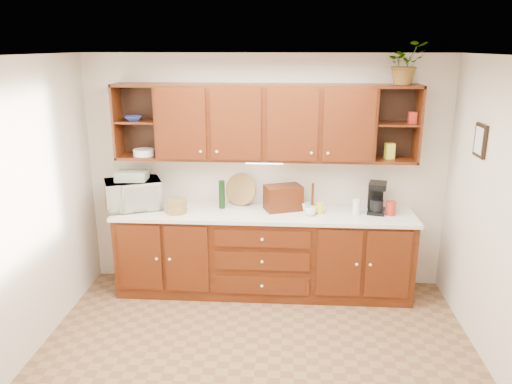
# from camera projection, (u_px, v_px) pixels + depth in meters

# --- Properties ---
(floor) EXTENTS (4.00, 4.00, 0.00)m
(floor) POSITION_uv_depth(u_px,v_px,m) (255.00, 370.00, 4.28)
(floor) COLOR brown
(floor) RESTS_ON ground
(ceiling) EXTENTS (4.00, 4.00, 0.00)m
(ceiling) POSITION_uv_depth(u_px,v_px,m) (254.00, 56.00, 3.54)
(ceiling) COLOR white
(ceiling) RESTS_ON back_wall
(back_wall) EXTENTS (4.00, 0.00, 4.00)m
(back_wall) POSITION_uv_depth(u_px,v_px,m) (265.00, 173.00, 5.58)
(back_wall) COLOR beige
(back_wall) RESTS_ON floor
(left_wall) EXTENTS (0.00, 3.50, 3.50)m
(left_wall) POSITION_uv_depth(u_px,v_px,m) (8.00, 222.00, 4.03)
(left_wall) COLOR beige
(left_wall) RESTS_ON floor
(base_cabinets) EXTENTS (3.20, 0.60, 0.90)m
(base_cabinets) POSITION_uv_depth(u_px,v_px,m) (264.00, 254.00, 5.54)
(base_cabinets) COLOR #351406
(base_cabinets) RESTS_ON floor
(countertop) EXTENTS (3.24, 0.64, 0.04)m
(countertop) POSITION_uv_depth(u_px,v_px,m) (264.00, 214.00, 5.39)
(countertop) COLOR silver
(countertop) RESTS_ON base_cabinets
(upper_cabinets) EXTENTS (3.20, 0.33, 0.80)m
(upper_cabinets) POSITION_uv_depth(u_px,v_px,m) (266.00, 122.00, 5.26)
(upper_cabinets) COLOR #351406
(upper_cabinets) RESTS_ON back_wall
(undercabinet_light) EXTENTS (0.40, 0.05, 0.02)m
(undercabinet_light) POSITION_uv_depth(u_px,v_px,m) (264.00, 162.00, 5.33)
(undercabinet_light) COLOR white
(undercabinet_light) RESTS_ON upper_cabinets
(framed_picture) EXTENTS (0.03, 0.24, 0.30)m
(framed_picture) POSITION_uv_depth(u_px,v_px,m) (480.00, 141.00, 4.49)
(framed_picture) COLOR black
(framed_picture) RESTS_ON right_wall
(wicker_basket) EXTENTS (0.24, 0.24, 0.15)m
(wicker_basket) POSITION_uv_depth(u_px,v_px,m) (176.00, 206.00, 5.35)
(wicker_basket) COLOR olive
(wicker_basket) RESTS_ON countertop
(microwave) EXTENTS (0.69, 0.60, 0.32)m
(microwave) POSITION_uv_depth(u_px,v_px,m) (133.00, 194.00, 5.47)
(microwave) COLOR beige
(microwave) RESTS_ON countertop
(towel_stack) EXTENTS (0.34, 0.26, 0.10)m
(towel_stack) POSITION_uv_depth(u_px,v_px,m) (132.00, 176.00, 5.41)
(towel_stack) COLOR tan
(towel_stack) RESTS_ON microwave
(wine_bottle) EXTENTS (0.08, 0.08, 0.31)m
(wine_bottle) POSITION_uv_depth(u_px,v_px,m) (222.00, 195.00, 5.48)
(wine_bottle) COLOR black
(wine_bottle) RESTS_ON countertop
(woven_tray) EXTENTS (0.37, 0.20, 0.36)m
(woven_tray) POSITION_uv_depth(u_px,v_px,m) (241.00, 204.00, 5.64)
(woven_tray) COLOR olive
(woven_tray) RESTS_ON countertop
(bread_box) EXTENTS (0.45, 0.36, 0.27)m
(bread_box) POSITION_uv_depth(u_px,v_px,m) (283.00, 198.00, 5.44)
(bread_box) COLOR #351406
(bread_box) RESTS_ON countertop
(mug_tree) EXTENTS (0.30, 0.30, 0.33)m
(mug_tree) POSITION_uv_depth(u_px,v_px,m) (312.00, 208.00, 5.35)
(mug_tree) COLOR #351406
(mug_tree) RESTS_ON countertop
(canister_red) EXTENTS (0.10, 0.10, 0.15)m
(canister_red) POSITION_uv_depth(u_px,v_px,m) (391.00, 208.00, 5.28)
(canister_red) COLOR #AC2719
(canister_red) RESTS_ON countertop
(canister_white) EXTENTS (0.09, 0.09, 0.17)m
(canister_white) POSITION_uv_depth(u_px,v_px,m) (356.00, 207.00, 5.30)
(canister_white) COLOR white
(canister_white) RESTS_ON countertop
(canister_yellow) EXTENTS (0.11, 0.11, 0.11)m
(canister_yellow) POSITION_uv_depth(u_px,v_px,m) (319.00, 208.00, 5.34)
(canister_yellow) COLOR yellow
(canister_yellow) RESTS_ON countertop
(coffee_maker) EXTENTS (0.23, 0.27, 0.34)m
(coffee_maker) POSITION_uv_depth(u_px,v_px,m) (377.00, 198.00, 5.35)
(coffee_maker) COLOR black
(coffee_maker) RESTS_ON countertop
(bowl_stack) EXTENTS (0.23, 0.23, 0.05)m
(bowl_stack) POSITION_uv_depth(u_px,v_px,m) (134.00, 118.00, 5.32)
(bowl_stack) COLOR navy
(bowl_stack) RESTS_ON upper_cabinets
(plate_stack) EXTENTS (0.25, 0.25, 0.07)m
(plate_stack) POSITION_uv_depth(u_px,v_px,m) (144.00, 152.00, 5.42)
(plate_stack) COLOR white
(plate_stack) RESTS_ON upper_cabinets
(pantry_box_yellow) EXTENTS (0.11, 0.09, 0.17)m
(pantry_box_yellow) POSITION_uv_depth(u_px,v_px,m) (390.00, 151.00, 5.25)
(pantry_box_yellow) COLOR yellow
(pantry_box_yellow) RESTS_ON upper_cabinets
(pantry_box_red) EXTENTS (0.08, 0.07, 0.12)m
(pantry_box_red) POSITION_uv_depth(u_px,v_px,m) (412.00, 118.00, 5.12)
(pantry_box_red) COLOR #AC2719
(pantry_box_red) RESTS_ON upper_cabinets
(potted_plant) EXTENTS (0.47, 0.44, 0.42)m
(potted_plant) POSITION_uv_depth(u_px,v_px,m) (405.00, 63.00, 4.95)
(potted_plant) COLOR #999999
(potted_plant) RESTS_ON upper_cabinets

